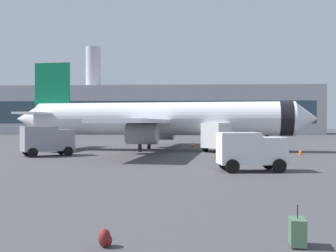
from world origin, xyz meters
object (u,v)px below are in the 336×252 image
at_px(airplane_at_gate, 159,119).
at_px(service_truck, 47,139).
at_px(fuel_truck, 225,136).
at_px(safety_cone_far, 236,153).
at_px(safety_cone_mid, 193,145).
at_px(rolling_suitcase, 297,232).
at_px(safety_cone_near, 300,152).
at_px(traveller_backpack, 105,238).
at_px(cargo_van, 250,150).

distance_m(airplane_at_gate, service_truck, 13.45).
height_order(service_truck, fuel_truck, fuel_truck).
relative_size(service_truck, safety_cone_far, 7.03).
xyz_separation_m(airplane_at_gate, safety_cone_far, (7.99, -8.06, -3.29)).
height_order(safety_cone_mid, rolling_suitcase, rolling_suitcase).
relative_size(safety_cone_far, rolling_suitcase, 0.67).
distance_m(airplane_at_gate, safety_cone_near, 16.06).
relative_size(fuel_truck, traveller_backpack, 12.77).
distance_m(service_truck, cargo_van, 21.31).
distance_m(airplane_at_gate, rolling_suitcase, 37.09).
xyz_separation_m(safety_cone_mid, safety_cone_far, (4.00, -13.82, 0.02)).
bearing_deg(safety_cone_mid, safety_cone_near, -46.59).
xyz_separation_m(fuel_truck, safety_cone_far, (0.47, -6.70, -1.41)).
height_order(service_truck, safety_cone_mid, service_truck).
height_order(fuel_truck, traveller_backpack, fuel_truck).
relative_size(airplane_at_gate, traveller_backpack, 74.52).
relative_size(cargo_van, safety_cone_mid, 6.66).
height_order(service_truck, safety_cone_near, service_truck).
relative_size(safety_cone_far, traveller_backpack, 1.54).
distance_m(airplane_at_gate, safety_cone_mid, 7.75).
xyz_separation_m(airplane_at_gate, cargo_van, (7.58, -19.83, -2.21)).
distance_m(airplane_at_gate, fuel_truck, 7.87).
relative_size(cargo_van, traveller_backpack, 9.65).
relative_size(safety_cone_mid, traveller_backpack, 1.45).
bearing_deg(safety_cone_far, service_truck, -179.19).
relative_size(airplane_at_gate, safety_cone_near, 55.53).
xyz_separation_m(safety_cone_near, rolling_suitcase, (-8.32, -30.84, 0.07)).
distance_m(safety_cone_mid, rolling_suitcase, 42.22).
relative_size(fuel_truck, safety_cone_far, 8.29).
bearing_deg(fuel_truck, cargo_van, -89.82).
distance_m(airplane_at_gate, traveller_backpack, 36.89).
bearing_deg(service_truck, fuel_truck, 21.28).
bearing_deg(airplane_at_gate, service_truck, -141.22).
xyz_separation_m(rolling_suitcase, traveller_backpack, (-5.05, -0.31, -0.16)).
bearing_deg(safety_cone_far, fuel_truck, 94.00).
bearing_deg(safety_cone_far, cargo_van, -91.99).
xyz_separation_m(cargo_van, traveller_backpack, (-6.26, -16.88, -1.22)).
xyz_separation_m(safety_cone_far, traveller_backpack, (-6.67, -28.65, -0.13)).
xyz_separation_m(airplane_at_gate, rolling_suitcase, (6.37, -36.40, -3.27)).
distance_m(safety_cone_near, safety_cone_mid, 15.57).
height_order(safety_cone_far, traveller_backpack, safety_cone_far).
bearing_deg(service_truck, rolling_suitcase, -59.20).
bearing_deg(safety_cone_near, cargo_van, -116.47).
height_order(rolling_suitcase, traveller_backpack, rolling_suitcase).
relative_size(airplane_at_gate, rolling_suitcase, 32.52).
height_order(safety_cone_far, rolling_suitcase, rolling_suitcase).
distance_m(cargo_van, traveller_backpack, 18.05).
distance_m(airplane_at_gate, safety_cone_far, 11.82).
height_order(safety_cone_mid, safety_cone_far, safety_cone_far).
relative_size(service_truck, safety_cone_near, 8.07).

